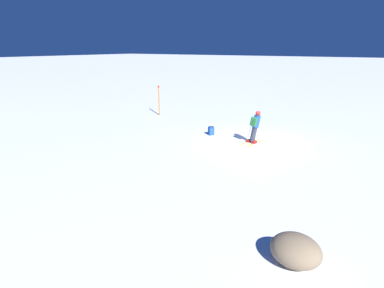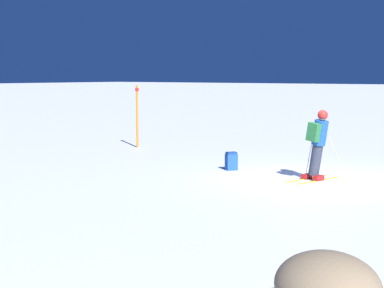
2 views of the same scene
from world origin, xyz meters
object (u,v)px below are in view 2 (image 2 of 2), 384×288
(exposed_boulder_0, at_px, (327,287))
(spare_backpack, at_px, (231,161))
(trail_marker, at_px, (137,114))
(skier, at_px, (318,141))

(exposed_boulder_0, bearing_deg, spare_backpack, -50.99)
(spare_backpack, relative_size, trail_marker, 0.23)
(exposed_boulder_0, distance_m, trail_marker, 16.62)
(skier, xyz_separation_m, spare_backpack, (2.65, -0.19, -0.73))
(spare_backpack, height_order, trail_marker, trail_marker)
(spare_backpack, distance_m, exposed_boulder_0, 10.75)
(spare_backpack, bearing_deg, skier, -59.91)
(skier, height_order, trail_marker, trail_marker)
(skier, bearing_deg, trail_marker, -7.47)
(skier, distance_m, exposed_boulder_0, 9.16)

